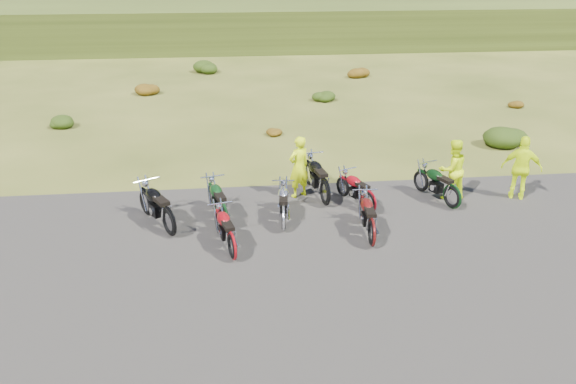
{
  "coord_description": "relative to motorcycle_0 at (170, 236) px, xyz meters",
  "views": [
    {
      "loc": [
        -2.05,
        -12.13,
        6.79
      ],
      "look_at": [
        -0.61,
        1.41,
        0.91
      ],
      "focal_mm": 35.0,
      "sensor_mm": 36.0,
      "label": 1
    }
  ],
  "objects": [
    {
      "name": "motorcycle_6",
      "position": [
        5.41,
        0.81,
        0.0
      ],
      "size": [
        1.33,
        1.97,
        0.99
      ],
      "primitive_type": null,
      "rotation": [
        0.0,
        0.0,
        1.99
      ],
      "color": "maroon",
      "rests_on": "ground"
    },
    {
      "name": "motorcycle_0",
      "position": [
        0.0,
        0.0,
        0.0
      ],
      "size": [
        1.76,
        2.32,
        1.17
      ],
      "primitive_type": null,
      "rotation": [
        0.0,
        0.0,
        2.09
      ],
      "color": "black",
      "rests_on": "ground"
    },
    {
      "name": "person_right_a",
      "position": [
        8.02,
        1.53,
        0.9
      ],
      "size": [
        1.01,
        0.87,
        1.81
      ],
      "primitive_type": "imported",
      "rotation": [
        0.0,
        0.0,
        3.38
      ],
      "color": "#D8F30C",
      "rests_on": "ground"
    },
    {
      "name": "motorcycle_1",
      "position": [
        1.58,
        -1.38,
        0.0
      ],
      "size": [
        1.11,
        2.05,
        1.02
      ],
      "primitive_type": null,
      "rotation": [
        0.0,
        0.0,
        1.82
      ],
      "color": "maroon",
      "rests_on": "ground"
    },
    {
      "name": "shrub_5",
      "position": [
        6.21,
        13.54,
        0.31
      ],
      "size": [
        1.03,
        1.03,
        0.61
      ],
      "primitive_type": "ellipsoid",
      "color": "#1B340D",
      "rests_on": "ground"
    },
    {
      "name": "motorcycle_2",
      "position": [
        1.4,
        0.25,
        0.0
      ],
      "size": [
        1.18,
        2.18,
        1.08
      ],
      "primitive_type": null,
      "rotation": [
        0.0,
        0.0,
        1.82
      ],
      "color": "#0E3413",
      "rests_on": "ground"
    },
    {
      "name": "shrub_1",
      "position": [
        -5.39,
        10.34,
        0.31
      ],
      "size": [
        1.03,
        1.03,
        0.61
      ],
      "primitive_type": "ellipsoid",
      "color": "#1B340D",
      "rests_on": "ground"
    },
    {
      "name": "motorcycle_7",
      "position": [
        7.82,
        0.83,
        0.0
      ],
      "size": [
        1.36,
        2.13,
        1.06
      ],
      "primitive_type": null,
      "rotation": [
        0.0,
        0.0,
        1.94
      ],
      "color": "black",
      "rests_on": "ground"
    },
    {
      "name": "shrub_6",
      "position": [
        9.11,
        18.84,
        0.38
      ],
      "size": [
        1.3,
        1.3,
        0.77
      ],
      "primitive_type": "ellipsoid",
      "color": "brown",
      "rests_on": "ground"
    },
    {
      "name": "shrub_2",
      "position": [
        -2.49,
        15.64,
        0.38
      ],
      "size": [
        1.3,
        1.3,
        0.77
      ],
      "primitive_type": "ellipsoid",
      "color": "brown",
      "rests_on": "ground"
    },
    {
      "name": "motorcycle_5",
      "position": [
        4.28,
        1.44,
        0.0
      ],
      "size": [
        1.14,
        2.38,
        1.19
      ],
      "primitive_type": null,
      "rotation": [
        0.0,
        0.0,
        1.74
      ],
      "color": "black",
      "rests_on": "ground"
    },
    {
      "name": "shrub_4",
      "position": [
        3.31,
        8.24,
        0.23
      ],
      "size": [
        0.77,
        0.77,
        0.45
      ],
      "primitive_type": "ellipsoid",
      "color": "brown",
      "rests_on": "ground"
    },
    {
      "name": "ground",
      "position": [
        3.71,
        -0.96,
        0.0
      ],
      "size": [
        300.0,
        300.0,
        0.0
      ],
      "primitive_type": "plane",
      "color": "#3C4517",
      "rests_on": "ground"
    },
    {
      "name": "shrub_7",
      "position": [
        12.01,
        6.14,
        0.46
      ],
      "size": [
        1.56,
        1.56,
        0.92
      ],
      "primitive_type": "ellipsoid",
      "color": "#1B340D",
      "rests_on": "ground"
    },
    {
      "name": "gravel_pad",
      "position": [
        3.71,
        -2.96,
        0.0
      ],
      "size": [
        20.0,
        12.0,
        0.04
      ],
      "primitive_type": "cube",
      "color": "black",
      "rests_on": "ground"
    },
    {
      "name": "person_right_b",
      "position": [
        10.02,
        1.3,
        0.95
      ],
      "size": [
        1.21,
        0.9,
        1.91
      ],
      "primitive_type": "imported",
      "rotation": [
        0.0,
        0.0,
        2.7
      ],
      "color": "#D8F30C",
      "rests_on": "ground"
    },
    {
      "name": "shrub_8",
      "position": [
        14.91,
        11.44,
        0.23
      ],
      "size": [
        0.77,
        0.77,
        0.45
      ],
      "primitive_type": "ellipsoid",
      "color": "brown",
      "rests_on": "ground"
    },
    {
      "name": "hill_slope",
      "position": [
        3.71,
        49.04,
        0.0
      ],
      "size": [
        300.0,
        45.97,
        9.37
      ],
      "primitive_type": null,
      "rotation": [
        0.14,
        0.0,
        0.0
      ],
      "color": "#323F15",
      "rests_on": "ground"
    },
    {
      "name": "person_middle",
      "position": [
        3.6,
        2.14,
        0.93
      ],
      "size": [
        0.81,
        0.72,
        1.86
      ],
      "primitive_type": "imported",
      "rotation": [
        0.0,
        0.0,
        3.64
      ],
      "color": "#D8F30C",
      "rests_on": "ground"
    },
    {
      "name": "motorcycle_4",
      "position": [
        5.03,
        -1.07,
        0.0
      ],
      "size": [
        0.78,
        2.06,
        1.06
      ],
      "primitive_type": null,
      "rotation": [
        0.0,
        0.0,
        1.52
      ],
      "color": "#530F0D",
      "rests_on": "ground"
    },
    {
      "name": "shrub_3",
      "position": [
        0.41,
        20.94,
        0.46
      ],
      "size": [
        1.56,
        1.56,
        0.92
      ],
      "primitive_type": "ellipsoid",
      "color": "#1B340D",
      "rests_on": "ground"
    },
    {
      "name": "motorcycle_3",
      "position": [
        2.94,
        -0.0,
        0.0
      ],
      "size": [
        0.81,
        1.96,
        1.0
      ],
      "primitive_type": null,
      "rotation": [
        0.0,
        0.0,
        1.48
      ],
      "color": "silver",
      "rests_on": "ground"
    }
  ]
}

